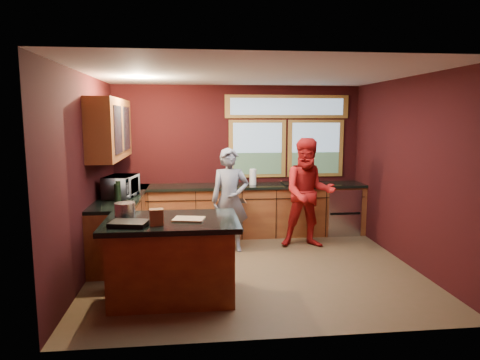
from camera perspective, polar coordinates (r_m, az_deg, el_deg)
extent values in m
plane|color=brown|center=(6.24, 1.79, -11.55)|extent=(4.50, 4.50, 0.00)
cube|color=black|center=(7.89, -0.20, 2.72)|extent=(4.50, 0.02, 2.70)
cube|color=black|center=(3.97, 5.93, -2.89)|extent=(4.50, 0.02, 2.70)
cube|color=black|center=(6.03, -19.84, 0.49)|extent=(0.02, 4.00, 2.70)
cube|color=black|center=(6.62, 21.52, 1.06)|extent=(0.02, 4.00, 2.70)
cube|color=silver|center=(5.89, 1.91, 13.97)|extent=(4.50, 4.00, 0.02)
cube|color=#758EA2|center=(7.90, 2.34, 4.17)|extent=(1.06, 0.02, 1.06)
cube|color=#758EA2|center=(8.14, 10.04, 4.17)|extent=(1.06, 0.02, 1.06)
cube|color=olive|center=(7.98, 6.33, 9.70)|extent=(2.30, 0.02, 0.42)
cube|color=#612817|center=(6.77, -16.93, 6.53)|extent=(0.36, 1.80, 0.90)
cube|color=#612817|center=(7.74, 0.04, -4.22)|extent=(4.50, 0.60, 0.88)
cube|color=black|center=(7.64, 0.04, -0.83)|extent=(4.50, 0.64, 0.05)
cube|color=#B7B7BC|center=(8.13, 13.15, -3.94)|extent=(0.60, 0.58, 0.85)
cube|color=black|center=(7.81, 8.12, -0.72)|extent=(0.66, 0.46, 0.05)
cube|color=#612817|center=(6.96, -15.43, -5.96)|extent=(0.60, 2.30, 0.88)
cube|color=black|center=(6.86, -15.50, -2.19)|extent=(0.64, 2.30, 0.05)
cube|color=#612817|center=(5.20, -8.98, -10.62)|extent=(1.40, 0.90, 0.88)
cube|color=black|center=(5.07, -9.10, -5.53)|extent=(1.55, 1.05, 0.06)
imported|color=slate|center=(6.78, -1.36, -2.70)|extent=(0.60, 0.40, 1.65)
imported|color=#A51413|center=(7.06, 9.12, -1.74)|extent=(0.94, 0.77, 1.80)
imported|color=#999999|center=(6.69, -15.57, -0.83)|extent=(0.51, 0.65, 0.32)
imported|color=#999999|center=(7.85, 7.46, 0.76)|extent=(0.30, 0.26, 0.34)
cylinder|color=white|center=(7.65, 1.73, 0.43)|extent=(0.12, 0.12, 0.28)
cube|color=tan|center=(5.00, -6.84, -5.20)|extent=(0.39, 0.31, 0.02)
cylinder|color=#B8B7BC|center=(5.24, -15.08, -3.91)|extent=(0.24, 0.24, 0.18)
cube|color=brown|center=(4.81, -11.07, -4.87)|extent=(0.16, 0.13, 0.18)
cube|color=black|center=(4.86, -14.59, -5.64)|extent=(0.45, 0.35, 0.05)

